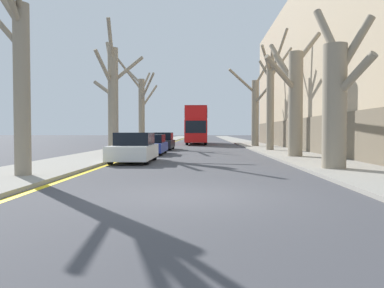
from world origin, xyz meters
name	(u,v)px	position (x,y,z in m)	size (l,w,h in m)	color
ground_plane	(188,196)	(0.00, 0.00, 0.00)	(300.00, 300.00, 0.00)	#424247
sidewalk_left	(164,141)	(-5.91, 50.00, 0.06)	(3.47, 120.00, 0.12)	gray
sidewalk_right	(239,141)	(5.91, 50.00, 0.06)	(3.47, 120.00, 0.12)	gray
building_facade_right	(356,70)	(12.64, 21.97, 6.45)	(10.08, 36.98, 12.93)	tan
kerb_line_stripe	(176,141)	(-4.00, 50.00, 0.00)	(0.24, 120.00, 0.01)	yellow
street_tree_left_0	(17,65)	(-5.44, 2.76, 3.57)	(2.70, 3.27, 8.04)	gray
street_tree_left_1	(113,94)	(-5.46, 15.11, 3.89)	(3.29, 3.30, 8.42)	gray
street_tree_left_2	(141,107)	(-5.44, 25.96, 3.84)	(3.56, 4.81, 8.03)	gray
street_tree_right_0	(336,100)	(5.34, 5.55, 2.70)	(1.96, 2.65, 6.38)	gray
street_tree_right_1	(294,95)	(5.47, 12.74, 3.57)	(3.96, 4.09, 7.49)	gray
street_tree_right_2	(271,96)	(5.47, 19.96, 4.21)	(2.92, 2.97, 8.95)	gray
street_tree_right_3	(255,108)	(5.34, 27.57, 3.75)	(4.49, 3.63, 8.98)	gray
double_decker_bus	(197,124)	(-0.48, 36.68, 2.44)	(2.46, 11.95, 4.32)	red
parked_car_0	(134,148)	(-3.08, 9.60, 0.69)	(1.90, 4.36, 1.46)	silver
parked_car_1	(152,145)	(-3.08, 15.97, 0.63)	(1.72, 4.47, 1.31)	navy
parked_car_2	(163,142)	(-3.08, 22.34, 0.67)	(1.77, 4.46, 1.44)	black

